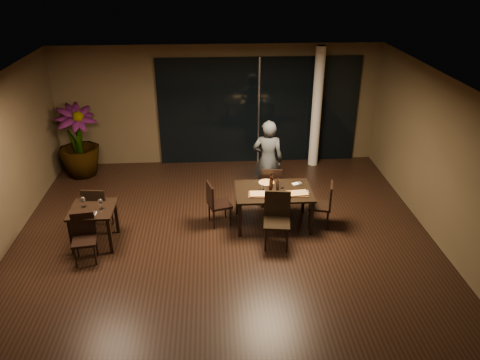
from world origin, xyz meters
name	(u,v)px	position (x,y,z in m)	size (l,w,h in m)	color
ground	(225,247)	(0.00, 0.00, 0.00)	(8.00, 8.00, 0.00)	black
wall_back	(218,105)	(0.00, 4.05, 1.50)	(8.00, 0.10, 3.00)	#493C27
wall_front	(236,359)	(0.00, -4.05, 1.50)	(8.00, 0.10, 3.00)	#493C27
wall_right	(452,169)	(4.05, 0.00, 1.50)	(0.10, 8.00, 3.00)	#493C27
ceiling	(222,88)	(0.00, 0.00, 3.02)	(8.00, 8.00, 0.04)	silver
window_panel	(259,111)	(1.00, 3.96, 1.35)	(5.00, 0.06, 2.70)	black
column	(317,108)	(2.40, 3.65, 1.50)	(0.24, 0.24, 3.00)	white
main_table	(274,194)	(1.00, 0.80, 0.68)	(1.50, 1.00, 0.75)	black
side_table	(93,214)	(-2.40, 0.30, 0.62)	(0.80, 0.80, 0.75)	black
chair_main_far	(272,185)	(1.05, 1.51, 0.52)	(0.48, 0.48, 0.92)	black
chair_main_near	(277,216)	(0.98, 0.09, 0.58)	(0.54, 0.54, 1.04)	black
chair_main_left	(216,202)	(-0.14, 0.85, 0.51)	(0.52, 0.52, 0.91)	black
chair_main_right	(324,202)	(1.99, 0.66, 0.52)	(0.53, 0.53, 0.93)	black
chair_side_far	(97,207)	(-2.43, 0.71, 0.54)	(0.49, 0.49, 0.96)	black
chair_side_near	(84,235)	(-2.47, -0.18, 0.49)	(0.46, 0.46, 0.88)	black
diner	(268,160)	(1.01, 1.94, 0.90)	(0.61, 0.41, 1.80)	#2C2F31
potted_plant	(78,141)	(-3.39, 3.38, 0.87)	(0.95, 0.95, 1.74)	#194517
pizza_board_left	(262,195)	(0.76, 0.62, 0.76)	(0.54, 0.27, 0.01)	#472617
pizza_board_right	(295,194)	(1.39, 0.60, 0.76)	(0.50, 0.25, 0.01)	#4B2F18
oblong_pizza_left	(262,194)	(0.76, 0.62, 0.77)	(0.46, 0.21, 0.02)	maroon
oblong_pizza_right	(295,194)	(1.39, 0.60, 0.77)	(0.45, 0.21, 0.02)	#680B09
round_pizza	(266,183)	(0.89, 1.13, 0.76)	(0.31, 0.31, 0.01)	red
bottle_a	(271,183)	(0.94, 0.83, 0.89)	(0.06, 0.06, 0.29)	black
bottle_b	(278,184)	(1.08, 0.82, 0.88)	(0.06, 0.06, 0.26)	black
bottle_c	(271,180)	(0.97, 0.93, 0.90)	(0.07, 0.07, 0.31)	black
tumbler_left	(262,188)	(0.78, 0.83, 0.80)	(0.08, 0.08, 0.09)	white
tumbler_right	(282,186)	(1.17, 0.90, 0.80)	(0.08, 0.08, 0.10)	white
napkin_near	(304,192)	(1.57, 0.68, 0.76)	(0.18, 0.10, 0.01)	white
napkin_far	(297,184)	(1.50, 1.05, 0.76)	(0.18, 0.10, 0.01)	silver
wine_glass_a	(83,202)	(-2.56, 0.36, 0.85)	(0.09, 0.09, 0.20)	white
wine_glass_b	(101,204)	(-2.23, 0.28, 0.85)	(0.09, 0.09, 0.19)	white
side_napkin	(91,213)	(-2.37, 0.10, 0.76)	(0.18, 0.11, 0.01)	white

